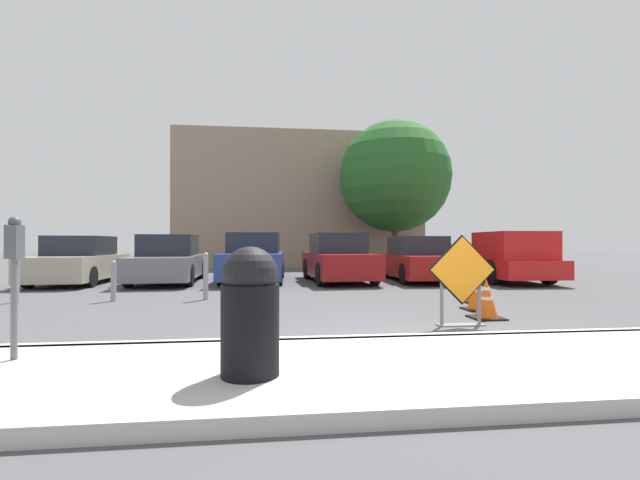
% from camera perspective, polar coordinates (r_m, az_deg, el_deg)
% --- Properties ---
extents(ground_plane, '(96.00, 96.00, 0.00)m').
position_cam_1_polar(ground_plane, '(15.21, 0.23, -5.16)').
color(ground_plane, '#4C4C4F').
extents(sidewalk_strip, '(21.78, 2.25, 0.14)m').
position_cam_1_polar(sidewalk_strip, '(4.49, 18.35, -15.78)').
color(sidewalk_strip, beige).
rests_on(sidewalk_strip, ground_plane).
extents(curb_lip, '(21.78, 0.20, 0.14)m').
position_cam_1_polar(curb_lip, '(5.50, 13.25, -12.91)').
color(curb_lip, beige).
rests_on(curb_lip, ground_plane).
extents(road_closed_sign, '(1.06, 0.20, 1.39)m').
position_cam_1_polar(road_closed_sign, '(6.85, 18.38, -4.77)').
color(road_closed_sign, black).
rests_on(road_closed_sign, ground_plane).
extents(traffic_cone_nearest, '(0.51, 0.51, 0.68)m').
position_cam_1_polar(traffic_cone_nearest, '(7.71, 21.29, -7.34)').
color(traffic_cone_nearest, black).
rests_on(traffic_cone_nearest, ground_plane).
extents(traffic_cone_second, '(0.48, 0.48, 0.74)m').
position_cam_1_polar(traffic_cone_second, '(8.62, 20.22, -6.39)').
color(traffic_cone_second, black).
rests_on(traffic_cone_second, ground_plane).
extents(traffic_cone_third, '(0.40, 0.40, 0.75)m').
position_cam_1_polar(traffic_cone_third, '(9.59, 19.85, -5.74)').
color(traffic_cone_third, black).
rests_on(traffic_cone_third, ground_plane).
extents(traffic_cone_fourth, '(0.48, 0.48, 0.81)m').
position_cam_1_polar(traffic_cone_fourth, '(10.55, 19.06, -5.08)').
color(traffic_cone_fourth, black).
rests_on(traffic_cone_fourth, ground_plane).
extents(traffic_cone_fifth, '(0.44, 0.44, 0.82)m').
position_cam_1_polar(traffic_cone_fifth, '(11.63, 18.26, -4.64)').
color(traffic_cone_fifth, black).
rests_on(traffic_cone_fifth, ground_plane).
extents(parked_car_nearest, '(1.94, 4.40, 1.48)m').
position_cam_1_polar(parked_car_nearest, '(15.38, -29.38, -2.54)').
color(parked_car_nearest, '#A39984').
rests_on(parked_car_nearest, ground_plane).
extents(parked_car_second, '(2.03, 4.70, 1.52)m').
position_cam_1_polar(parked_car_second, '(14.53, -19.49, -2.62)').
color(parked_car_second, slate).
rests_on(parked_car_second, ground_plane).
extents(parked_car_third, '(2.07, 4.76, 1.59)m').
position_cam_1_polar(parked_car_third, '(14.27, -8.71, -2.55)').
color(parked_car_third, navy).
rests_on(parked_car_third, ground_plane).
extents(parked_car_fourth, '(2.04, 4.39, 1.58)m').
position_cam_1_polar(parked_car_fourth, '(13.97, 2.40, -2.60)').
color(parked_car_fourth, maroon).
rests_on(parked_car_fourth, ground_plane).
extents(parked_car_fifth, '(2.00, 4.40, 1.48)m').
position_cam_1_polar(parked_car_fifth, '(14.69, 12.89, -2.67)').
color(parked_car_fifth, maroon).
rests_on(parked_car_fifth, ground_plane).
extents(pickup_truck, '(2.16, 5.47, 1.61)m').
position_cam_1_polar(pickup_truck, '(15.44, 22.88, -2.36)').
color(pickup_truck, red).
rests_on(pickup_truck, ground_plane).
extents(trash_bin, '(0.49, 0.49, 1.09)m').
position_cam_1_polar(trash_bin, '(3.72, -9.30, -9.19)').
color(trash_bin, black).
rests_on(trash_bin, sidewalk_strip).
extents(bollard_nearest, '(0.12, 0.12, 1.05)m').
position_cam_1_polar(bollard_nearest, '(9.84, -14.99, -4.51)').
color(bollard_nearest, gray).
rests_on(bollard_nearest, ground_plane).
extents(bollard_second, '(0.12, 0.12, 0.88)m').
position_cam_1_polar(bollard_second, '(10.31, -25.84, -4.78)').
color(bollard_second, gray).
rests_on(bollard_second, ground_plane).
extents(bollard_third, '(0.12, 0.12, 1.05)m').
position_cam_1_polar(bollard_third, '(11.10, -35.43, -3.99)').
color(bollard_third, gray).
rests_on(bollard_third, ground_plane).
extents(parking_meter, '(0.11, 0.15, 1.38)m').
position_cam_1_polar(parking_meter, '(5.06, -35.61, -2.44)').
color(parking_meter, '#59595B').
rests_on(parking_meter, sidewalk_strip).
extents(building_facade_backdrop, '(12.98, 5.00, 7.08)m').
position_cam_1_polar(building_facade_backdrop, '(24.29, -2.85, 4.98)').
color(building_facade_backdrop, gray).
rests_on(building_facade_backdrop, ground_plane).
extents(street_tree_behind_lot, '(5.26, 5.26, 7.05)m').
position_cam_1_polar(street_tree_behind_lot, '(20.76, 9.95, 8.33)').
color(street_tree_behind_lot, '#513823').
rests_on(street_tree_behind_lot, ground_plane).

